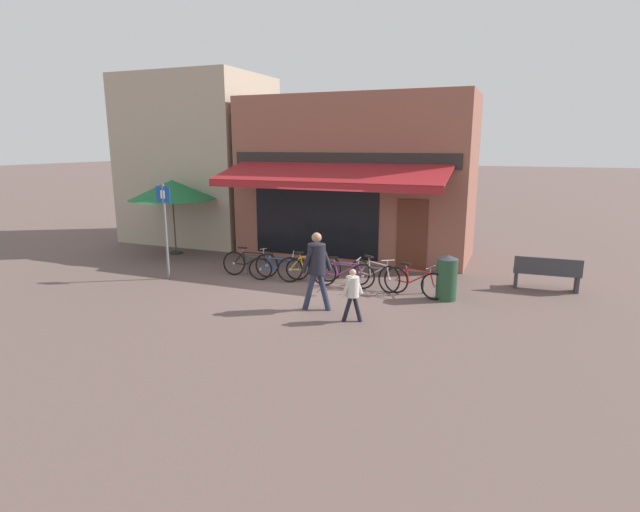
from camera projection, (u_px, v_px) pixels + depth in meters
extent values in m
plane|color=brown|center=(307.00, 286.00, 13.19)|extent=(160.00, 160.00, 0.00)
cube|color=#8E5647|center=(355.00, 177.00, 16.60)|extent=(7.58, 3.00, 5.19)
cube|color=black|center=(315.00, 222.00, 15.82)|extent=(4.17, 0.04, 2.20)
cube|color=#5B2D1E|center=(412.00, 235.00, 14.73)|extent=(0.90, 0.04, 2.10)
cube|color=#282623|center=(340.00, 160.00, 15.09)|extent=(7.20, 0.06, 0.44)
cube|color=maroon|center=(329.00, 173.00, 14.29)|extent=(6.82, 1.96, 0.50)
cube|color=maroon|center=(316.00, 187.00, 13.48)|extent=(6.82, 0.03, 0.20)
cube|color=tan|center=(200.00, 160.00, 19.32)|extent=(5.04, 4.00, 6.16)
cylinder|color=#47494F|center=(329.00, 264.00, 13.33)|extent=(5.14, 0.04, 0.04)
cylinder|color=#47494F|center=(247.00, 265.00, 14.31)|extent=(0.04, 0.04, 0.55)
cylinder|color=#47494F|center=(423.00, 283.00, 12.47)|extent=(0.04, 0.04, 0.55)
torus|color=black|center=(267.00, 265.00, 14.03)|extent=(0.70, 0.23, 0.68)
cylinder|color=#9E9EA3|center=(267.00, 265.00, 14.03)|extent=(0.08, 0.08, 0.08)
torus|color=black|center=(234.00, 263.00, 14.27)|extent=(0.70, 0.23, 0.68)
cylinder|color=#9E9EA3|center=(234.00, 263.00, 14.27)|extent=(0.08, 0.08, 0.08)
cylinder|color=black|center=(254.00, 259.00, 14.11)|extent=(0.55, 0.16, 0.36)
cylinder|color=black|center=(253.00, 253.00, 14.11)|extent=(0.61, 0.11, 0.05)
cylinder|color=black|center=(244.00, 258.00, 14.18)|extent=(0.13, 0.08, 0.36)
cylinder|color=black|center=(240.00, 264.00, 14.23)|extent=(0.35, 0.08, 0.05)
cylinder|color=black|center=(239.00, 258.00, 14.22)|extent=(0.30, 0.12, 0.35)
cylinder|color=black|center=(265.00, 259.00, 14.03)|extent=(0.15, 0.07, 0.33)
cylinder|color=#9E9EA3|center=(243.00, 250.00, 14.18)|extent=(0.06, 0.04, 0.11)
cube|color=black|center=(242.00, 248.00, 14.18)|extent=(0.25, 0.14, 0.06)
cylinder|color=#9E9EA3|center=(263.00, 251.00, 14.03)|extent=(0.03, 0.05, 0.14)
cylinder|color=#9E9EA3|center=(264.00, 249.00, 14.02)|extent=(0.09, 0.52, 0.10)
torus|color=black|center=(298.00, 269.00, 13.66)|extent=(0.65, 0.35, 0.65)
cylinder|color=#9E9EA3|center=(298.00, 269.00, 13.66)|extent=(0.09, 0.09, 0.08)
torus|color=black|center=(260.00, 269.00, 13.67)|extent=(0.65, 0.35, 0.65)
cylinder|color=#9E9EA3|center=(260.00, 269.00, 13.67)|extent=(0.09, 0.09, 0.08)
cylinder|color=#1E4793|center=(283.00, 264.00, 13.62)|extent=(0.55, 0.20, 0.35)
cylinder|color=#1E4793|center=(282.00, 258.00, 13.56)|extent=(0.60, 0.26, 0.05)
cylinder|color=#1E4793|center=(272.00, 264.00, 13.62)|extent=(0.10, 0.11, 0.34)
cylinder|color=#1E4793|center=(267.00, 269.00, 13.67)|extent=(0.35, 0.16, 0.05)
cylinder|color=#1E4793|center=(265.00, 264.00, 13.62)|extent=(0.31, 0.11, 0.34)
cylinder|color=#1E4793|center=(295.00, 264.00, 13.61)|extent=(0.14, 0.12, 0.31)
cylinder|color=#9E9EA3|center=(270.00, 256.00, 13.55)|extent=(0.06, 0.05, 0.11)
cube|color=black|center=(269.00, 254.00, 13.53)|extent=(0.26, 0.19, 0.06)
cylinder|color=#9E9EA3|center=(293.00, 256.00, 13.54)|extent=(0.04, 0.05, 0.14)
cylinder|color=#9E9EA3|center=(293.00, 254.00, 13.52)|extent=(0.21, 0.49, 0.09)
torus|color=black|center=(329.00, 269.00, 13.60)|extent=(0.69, 0.43, 0.69)
cylinder|color=#9E9EA3|center=(329.00, 269.00, 13.60)|extent=(0.09, 0.09, 0.08)
torus|color=black|center=(290.00, 270.00, 13.53)|extent=(0.69, 0.43, 0.69)
cylinder|color=#9E9EA3|center=(290.00, 270.00, 13.53)|extent=(0.09, 0.09, 0.08)
cylinder|color=orange|center=(314.00, 264.00, 13.56)|extent=(0.53, 0.33, 0.37)
cylinder|color=orange|center=(313.00, 257.00, 13.54)|extent=(0.60, 0.31, 0.05)
cylinder|color=orange|center=(302.00, 263.00, 13.54)|extent=(0.13, 0.05, 0.36)
cylinder|color=orange|center=(297.00, 270.00, 13.54)|extent=(0.35, 0.19, 0.05)
cylinder|color=orange|center=(295.00, 263.00, 13.53)|extent=(0.28, 0.22, 0.36)
cylinder|color=orange|center=(327.00, 263.00, 13.58)|extent=(0.16, 0.04, 0.33)
cylinder|color=#9E9EA3|center=(300.00, 255.00, 13.52)|extent=(0.06, 0.02, 0.11)
cube|color=black|center=(299.00, 253.00, 13.51)|extent=(0.26, 0.20, 0.06)
cylinder|color=#9E9EA3|center=(324.00, 255.00, 13.56)|extent=(0.04, 0.05, 0.14)
cylinder|color=#9E9EA3|center=(324.00, 252.00, 13.56)|extent=(0.25, 0.48, 0.10)
torus|color=black|center=(362.00, 276.00, 12.86)|extent=(0.67, 0.13, 0.67)
cylinder|color=#9E9EA3|center=(362.00, 276.00, 12.86)|extent=(0.08, 0.07, 0.07)
torus|color=black|center=(324.00, 274.00, 13.16)|extent=(0.67, 0.13, 0.67)
cylinder|color=#9E9EA3|center=(324.00, 274.00, 13.16)|extent=(0.08, 0.07, 0.07)
cylinder|color=#892D7A|center=(348.00, 270.00, 12.95)|extent=(0.57, 0.10, 0.36)
cylinder|color=#892D7A|center=(347.00, 263.00, 12.93)|extent=(0.63, 0.09, 0.05)
cylinder|color=#892D7A|center=(336.00, 269.00, 13.04)|extent=(0.11, 0.04, 0.35)
cylinder|color=#892D7A|center=(331.00, 274.00, 13.11)|extent=(0.36, 0.06, 0.05)
cylinder|color=#892D7A|center=(330.00, 268.00, 13.09)|extent=(0.31, 0.07, 0.35)
cylinder|color=#892D7A|center=(360.00, 270.00, 12.85)|extent=(0.15, 0.04, 0.32)
cylinder|color=#9E9EA3|center=(334.00, 260.00, 13.01)|extent=(0.05, 0.03, 0.11)
cube|color=black|center=(334.00, 258.00, 13.00)|extent=(0.25, 0.12, 0.05)
cylinder|color=#9E9EA3|center=(359.00, 262.00, 12.83)|extent=(0.03, 0.03, 0.14)
cylinder|color=#9E9EA3|center=(359.00, 259.00, 12.81)|extent=(0.07, 0.52, 0.04)
torus|color=black|center=(389.00, 279.00, 12.53)|extent=(0.69, 0.42, 0.70)
cylinder|color=#9E9EA3|center=(389.00, 279.00, 12.53)|extent=(0.09, 0.09, 0.08)
torus|color=black|center=(360.00, 272.00, 13.24)|extent=(0.69, 0.42, 0.70)
cylinder|color=#9E9EA3|center=(360.00, 272.00, 13.24)|extent=(0.09, 0.09, 0.08)
cylinder|color=#BCB7B2|center=(378.00, 271.00, 12.78)|extent=(0.53, 0.22, 0.37)
cylinder|color=#BCB7B2|center=(378.00, 263.00, 12.78)|extent=(0.56, 0.29, 0.05)
cylinder|color=#BCB7B2|center=(370.00, 268.00, 13.00)|extent=(0.09, 0.12, 0.37)
cylinder|color=#BCB7B2|center=(365.00, 274.00, 13.12)|extent=(0.33, 0.18, 0.05)
cylinder|color=#BCB7B2|center=(365.00, 267.00, 13.12)|extent=(0.30, 0.12, 0.36)
cylinder|color=#BCB7B2|center=(388.00, 273.00, 12.55)|extent=(0.13, 0.13, 0.34)
cylinder|color=#9E9EA3|center=(369.00, 259.00, 13.00)|extent=(0.05, 0.06, 0.11)
cube|color=black|center=(369.00, 256.00, 13.00)|extent=(0.26, 0.20, 0.06)
cylinder|color=#9E9EA3|center=(388.00, 263.00, 12.56)|extent=(0.04, 0.05, 0.14)
cylinder|color=#9E9EA3|center=(388.00, 260.00, 12.55)|extent=(0.24, 0.48, 0.09)
torus|color=black|center=(434.00, 286.00, 11.95)|extent=(0.67, 0.22, 0.68)
cylinder|color=#9E9EA3|center=(434.00, 286.00, 11.95)|extent=(0.08, 0.08, 0.07)
torus|color=black|center=(396.00, 280.00, 12.51)|extent=(0.67, 0.22, 0.68)
cylinder|color=#9E9EA3|center=(396.00, 280.00, 12.51)|extent=(0.08, 0.08, 0.07)
cylinder|color=#B21E1E|center=(419.00, 278.00, 12.13)|extent=(0.56, 0.15, 0.36)
cylinder|color=#B21E1E|center=(418.00, 271.00, 12.12)|extent=(0.61, 0.18, 0.05)
cylinder|color=#B21E1E|center=(408.00, 276.00, 12.31)|extent=(0.11, 0.07, 0.36)
cylinder|color=#B21E1E|center=(402.00, 281.00, 12.42)|extent=(0.35, 0.12, 0.05)
cylinder|color=#B21E1E|center=(401.00, 274.00, 12.40)|extent=(0.30, 0.09, 0.35)
cylinder|color=#B21E1E|center=(432.00, 280.00, 11.95)|extent=(0.15, 0.08, 0.33)
cylinder|color=#9E9EA3|center=(406.00, 267.00, 12.29)|extent=(0.06, 0.04, 0.11)
cube|color=black|center=(406.00, 264.00, 12.29)|extent=(0.26, 0.15, 0.05)
cylinder|color=#9E9EA3|center=(430.00, 270.00, 11.93)|extent=(0.03, 0.04, 0.14)
cylinder|color=#9E9EA3|center=(431.00, 267.00, 11.92)|extent=(0.14, 0.51, 0.04)
cylinder|color=#282D47|center=(324.00, 291.00, 11.25)|extent=(0.39, 0.20, 0.88)
cylinder|color=#282D47|center=(309.00, 292.00, 11.20)|extent=(0.39, 0.20, 0.88)
cylinder|color=black|center=(317.00, 259.00, 11.06)|extent=(0.47, 0.47, 0.67)
sphere|color=#A87A5B|center=(317.00, 238.00, 10.95)|extent=(0.22, 0.22, 0.22)
cylinder|color=black|center=(307.00, 260.00, 10.92)|extent=(0.31, 0.14, 0.60)
cylinder|color=black|center=(326.00, 258.00, 11.19)|extent=(0.31, 0.14, 0.60)
cylinder|color=black|center=(357.00, 309.00, 10.53)|extent=(0.26, 0.13, 0.57)
cylinder|color=black|center=(347.00, 309.00, 10.48)|extent=(0.26, 0.13, 0.57)
cylinder|color=beige|center=(352.00, 287.00, 10.40)|extent=(0.32, 0.32, 0.43)
sphere|color=tan|center=(353.00, 272.00, 10.33)|extent=(0.14, 0.14, 0.14)
cylinder|color=beige|center=(346.00, 288.00, 10.30)|extent=(0.21, 0.11, 0.39)
cylinder|color=beige|center=(359.00, 285.00, 10.51)|extent=(0.21, 0.11, 0.39)
cylinder|color=#23472D|center=(447.00, 279.00, 11.94)|extent=(0.49, 0.49, 1.01)
cone|color=#33353A|center=(448.00, 257.00, 11.82)|extent=(0.50, 0.50, 0.10)
cylinder|color=slate|center=(166.00, 232.00, 13.62)|extent=(0.07, 0.07, 2.63)
cube|color=#14429E|center=(163.00, 194.00, 13.39)|extent=(0.44, 0.02, 0.44)
cube|color=white|center=(163.00, 194.00, 13.37)|extent=(0.14, 0.01, 0.22)
cylinder|color=#4C3D2D|center=(174.00, 218.00, 16.83)|extent=(0.05, 0.05, 2.46)
cone|color=#196033|center=(172.00, 190.00, 16.62)|extent=(2.87, 2.87, 0.65)
cylinder|color=#262628|center=(176.00, 253.00, 17.10)|extent=(0.44, 0.44, 0.06)
cube|color=#38383D|center=(547.00, 272.00, 12.79)|extent=(1.62, 0.50, 0.06)
cube|color=#38383D|center=(548.00, 266.00, 12.57)|extent=(1.60, 0.11, 0.40)
cube|color=#38383D|center=(516.00, 278.00, 13.08)|extent=(0.09, 0.35, 0.45)
cube|color=#38383D|center=(577.00, 283.00, 12.61)|extent=(0.09, 0.35, 0.45)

